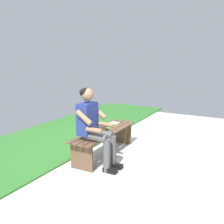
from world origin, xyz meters
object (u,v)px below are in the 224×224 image
Objects in this scene: bench_near at (105,136)px; book_open at (111,125)px; apple at (107,128)px; person_seated at (94,124)px.

book_open is at bearing -170.00° from bench_near.
apple is at bearing 15.16° from book_open.
bench_near is 0.15m from apple.
person_seated reaches higher than bench_near.
person_seated is 16.90× the size of apple.
bench_near is 0.61m from person_seated.
book_open is (-0.35, -0.06, 0.12)m from bench_near.
person_seated is (0.49, 0.10, 0.35)m from bench_near.
person_seated is at bearing 11.58° from bench_near.
book_open reaches higher than bench_near.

